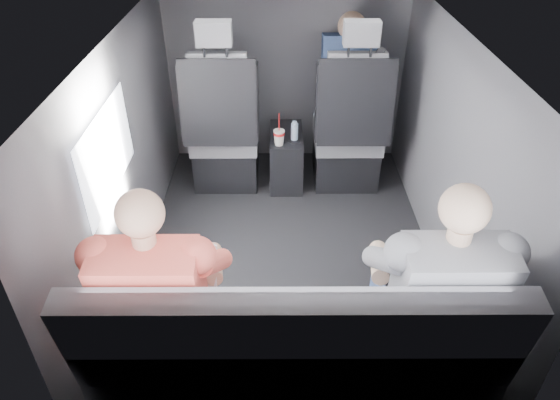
{
  "coord_description": "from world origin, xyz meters",
  "views": [
    {
      "loc": [
        -0.06,
        -2.41,
        2.07
      ],
      "look_at": [
        -0.05,
        -0.05,
        0.45
      ],
      "focal_mm": 32.0,
      "sensor_mm": 36.0,
      "label": 1
    }
  ],
  "objects_px": {
    "rear_bench": "(293,363)",
    "passenger_rear_left": "(165,295)",
    "front_seat_right": "(348,136)",
    "soda_cup": "(279,137)",
    "front_seat_left": "(224,136)",
    "water_bottle": "(295,132)",
    "laptop_black": "(419,267)",
    "laptop_white": "(185,265)",
    "passenger_rear_right": "(431,293)",
    "center_console": "(286,157)",
    "passenger_front_right": "(348,77)"
  },
  "relations": [
    {
      "from": "rear_bench",
      "to": "passenger_rear_left",
      "type": "distance_m",
      "value": 0.61
    },
    {
      "from": "front_seat_right",
      "to": "soda_cup",
      "type": "xyz_separation_m",
      "value": [
        -0.5,
        -0.13,
        0.06
      ]
    },
    {
      "from": "passenger_rear_left",
      "to": "front_seat_left",
      "type": "bearing_deg",
      "value": 87.83
    },
    {
      "from": "water_bottle",
      "to": "laptop_black",
      "type": "bearing_deg",
      "value": -73.08
    },
    {
      "from": "water_bottle",
      "to": "laptop_white",
      "type": "bearing_deg",
      "value": -108.15
    },
    {
      "from": "front_seat_right",
      "to": "passenger_rear_right",
      "type": "bearing_deg",
      "value": -86.59
    },
    {
      "from": "rear_bench",
      "to": "water_bottle",
      "type": "bearing_deg",
      "value": 88.24
    },
    {
      "from": "water_bottle",
      "to": "laptop_black",
      "type": "height_order",
      "value": "laptop_black"
    },
    {
      "from": "soda_cup",
      "to": "water_bottle",
      "type": "xyz_separation_m",
      "value": [
        0.11,
        0.06,
        0.01
      ]
    },
    {
      "from": "soda_cup",
      "to": "passenger_rear_left",
      "type": "bearing_deg",
      "value": -105.51
    },
    {
      "from": "water_bottle",
      "to": "passenger_rear_right",
      "type": "bearing_deg",
      "value": -73.92
    },
    {
      "from": "front_seat_left",
      "to": "front_seat_right",
      "type": "xyz_separation_m",
      "value": [
        0.9,
        0.0,
        0.0
      ]
    },
    {
      "from": "front_seat_left",
      "to": "passenger_rear_left",
      "type": "distance_m",
      "value": 1.82
    },
    {
      "from": "front_seat_right",
      "to": "center_console",
      "type": "bearing_deg",
      "value": 174.93
    },
    {
      "from": "water_bottle",
      "to": "passenger_rear_left",
      "type": "relative_size",
      "value": 0.13
    },
    {
      "from": "soda_cup",
      "to": "laptop_white",
      "type": "distance_m",
      "value": 1.58
    },
    {
      "from": "laptop_black",
      "to": "passenger_rear_left",
      "type": "relative_size",
      "value": 0.29
    },
    {
      "from": "passenger_rear_left",
      "to": "passenger_rear_right",
      "type": "height_order",
      "value": "passenger_rear_right"
    },
    {
      "from": "laptop_black",
      "to": "passenger_rear_left",
      "type": "bearing_deg",
      "value": -172.33
    },
    {
      "from": "passenger_rear_left",
      "to": "rear_bench",
      "type": "bearing_deg",
      "value": -10.48
    },
    {
      "from": "front_seat_left",
      "to": "soda_cup",
      "type": "distance_m",
      "value": 0.42
    },
    {
      "from": "front_seat_left",
      "to": "soda_cup",
      "type": "height_order",
      "value": "front_seat_left"
    },
    {
      "from": "rear_bench",
      "to": "laptop_black",
      "type": "bearing_deg",
      "value": 23.78
    },
    {
      "from": "front_seat_right",
      "to": "soda_cup",
      "type": "relative_size",
      "value": 5.27
    },
    {
      "from": "laptop_black",
      "to": "passenger_rear_right",
      "type": "bearing_deg",
      "value": -83.7
    },
    {
      "from": "laptop_black",
      "to": "water_bottle",
      "type": "bearing_deg",
      "value": 106.92
    },
    {
      "from": "front_seat_left",
      "to": "passenger_front_right",
      "type": "xyz_separation_m",
      "value": [
        0.9,
        0.26,
        0.35
      ]
    },
    {
      "from": "front_seat_left",
      "to": "passenger_rear_left",
      "type": "height_order",
      "value": "front_seat_left"
    },
    {
      "from": "front_seat_left",
      "to": "passenger_rear_left",
      "type": "bearing_deg",
      "value": -92.17
    },
    {
      "from": "front_seat_left",
      "to": "rear_bench",
      "type": "distance_m",
      "value": 1.96
    },
    {
      "from": "rear_bench",
      "to": "laptop_white",
      "type": "height_order",
      "value": "rear_bench"
    },
    {
      "from": "soda_cup",
      "to": "center_console",
      "type": "bearing_deg",
      "value": 72.52
    },
    {
      "from": "front_seat_right",
      "to": "front_seat_left",
      "type": "bearing_deg",
      "value": 180.0
    },
    {
      "from": "laptop_black",
      "to": "passenger_front_right",
      "type": "height_order",
      "value": "passenger_front_right"
    },
    {
      "from": "water_bottle",
      "to": "passenger_front_right",
      "type": "distance_m",
      "value": 0.58
    },
    {
      "from": "soda_cup",
      "to": "laptop_black",
      "type": "distance_m",
      "value": 1.65
    },
    {
      "from": "front_seat_left",
      "to": "water_bottle",
      "type": "bearing_deg",
      "value": -7.57
    },
    {
      "from": "soda_cup",
      "to": "laptop_white",
      "type": "bearing_deg",
      "value": -105.06
    },
    {
      "from": "laptop_white",
      "to": "passenger_rear_right",
      "type": "distance_m",
      "value": 1.03
    },
    {
      "from": "front_seat_right",
      "to": "laptop_white",
      "type": "height_order",
      "value": "front_seat_right"
    },
    {
      "from": "center_console",
      "to": "front_seat_left",
      "type": "bearing_deg",
      "value": -174.93
    },
    {
      "from": "front_seat_left",
      "to": "passenger_rear_right",
      "type": "bearing_deg",
      "value": -60.84
    },
    {
      "from": "center_console",
      "to": "laptop_white",
      "type": "height_order",
      "value": "laptop_white"
    },
    {
      "from": "water_bottle",
      "to": "passenger_rear_right",
      "type": "relative_size",
      "value": 0.12
    },
    {
      "from": "center_console",
      "to": "laptop_black",
      "type": "relative_size",
      "value": 1.41
    },
    {
      "from": "passenger_rear_left",
      "to": "soda_cup",
      "type": "bearing_deg",
      "value": 74.49
    },
    {
      "from": "rear_bench",
      "to": "laptop_white",
      "type": "distance_m",
      "value": 0.62
    },
    {
      "from": "laptop_white",
      "to": "front_seat_left",
      "type": "bearing_deg",
      "value": 89.6
    },
    {
      "from": "rear_bench",
      "to": "water_bottle",
      "type": "xyz_separation_m",
      "value": [
        0.06,
        1.83,
        0.16
      ]
    },
    {
      "from": "front_seat_right",
      "to": "passenger_rear_left",
      "type": "distance_m",
      "value": 2.06
    }
  ]
}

